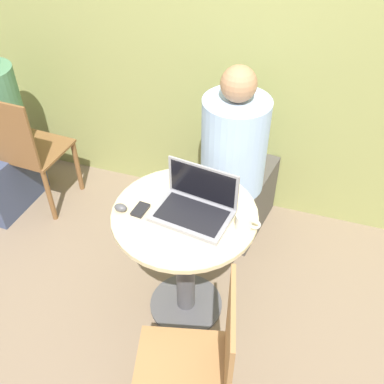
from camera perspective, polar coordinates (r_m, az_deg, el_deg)
The scene contains 10 objects.
ground_plane at distance 2.78m, azimuth -0.76°, elevation -14.11°, with size 12.00×12.00×0.00m, color #7F6B56.
back_wall at distance 2.78m, azimuth 6.44°, elevation 20.23°, with size 7.00×0.05×2.60m.
round_table at distance 2.37m, azimuth -0.87°, elevation -6.93°, with size 0.72×0.72×0.76m.
laptop at distance 2.16m, azimuth 0.42°, elevation -1.71°, with size 0.40×0.30×0.23m.
cell_phone at distance 2.21m, azimuth -6.57°, elevation -2.25°, with size 0.07×0.10×0.02m.
computer_mouse at distance 2.22m, azimuth -9.06°, elevation -1.97°, with size 0.07×0.05×0.04m.
coffee_cup at distance 2.11m, azimuth 6.72°, elevation -3.82°, with size 0.12×0.08×0.08m.
chair_empty at distance 2.02m, azimuth 0.85°, elevation -21.47°, with size 0.48×0.48×0.96m.
person_seated at distance 2.86m, azimuth 5.61°, elevation 2.71°, with size 0.46×0.63×1.25m.
chair_background at distance 3.27m, azimuth -20.01°, elevation 4.84°, with size 0.42×0.42×0.92m.
Camera 1 is at (0.53, -1.49, 2.28)m, focal length 42.00 mm.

